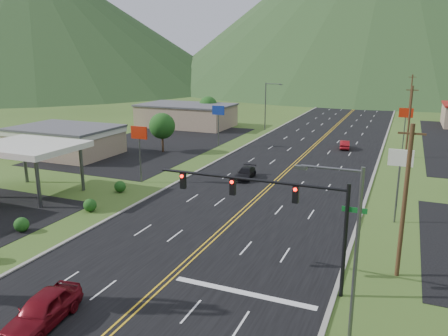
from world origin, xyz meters
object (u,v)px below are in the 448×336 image
at_px(car_red_near, 43,311).
at_px(car_dark_mid, 246,174).
at_px(streetlight_east, 350,243).
at_px(car_red_far, 345,145).
at_px(traffic_signal, 279,203).
at_px(gas_canopy, 28,148).
at_px(streetlight_west, 267,103).

distance_m(car_red_near, car_dark_mid, 30.94).
relative_size(streetlight_east, car_dark_mid, 2.07).
distance_m(car_dark_mid, car_red_far, 23.26).
distance_m(traffic_signal, car_red_far, 43.86).
distance_m(streetlight_east, gas_canopy, 35.28).
height_order(streetlight_east, gas_canopy, streetlight_east).
xyz_separation_m(streetlight_east, gas_canopy, (-33.18, 12.00, -0.31)).
relative_size(traffic_signal, car_red_near, 2.60).
bearing_deg(car_dark_mid, traffic_signal, -70.27).
distance_m(streetlight_east, streetlight_west, 64.21).
height_order(traffic_signal, gas_canopy, traffic_signal).
bearing_deg(car_red_far, car_red_near, 72.92).
bearing_deg(gas_canopy, car_red_far, 53.05).
distance_m(gas_canopy, car_dark_mid, 23.46).
bearing_deg(car_red_far, streetlight_west, -45.07).
distance_m(streetlight_east, car_red_far, 48.22).
bearing_deg(streetlight_east, car_red_near, -161.05).
bearing_deg(gas_canopy, car_dark_mid, 36.84).
bearing_deg(streetlight_east, streetlight_west, 110.86).
bearing_deg(streetlight_west, streetlight_east, -69.14).
bearing_deg(streetlight_east, gas_canopy, 160.12).
xyz_separation_m(traffic_signal, car_red_near, (-10.17, -9.10, -4.47)).
distance_m(gas_canopy, car_red_far, 44.71).
xyz_separation_m(streetlight_west, car_dark_mid, (8.15, -34.16, -4.55)).
distance_m(gas_canopy, car_red_near, 25.38).
bearing_deg(car_red_near, car_red_far, 73.44).
bearing_deg(streetlight_west, car_red_far, -37.10).
bearing_deg(gas_canopy, car_red_near, -43.03).
bearing_deg(car_red_near, traffic_signal, 34.36).
xyz_separation_m(traffic_signal, car_red_far, (-1.73, 43.58, -4.67)).
height_order(car_dark_mid, car_red_far, car_red_far).
xyz_separation_m(car_dark_mid, car_red_far, (8.29, 21.73, 0.02)).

